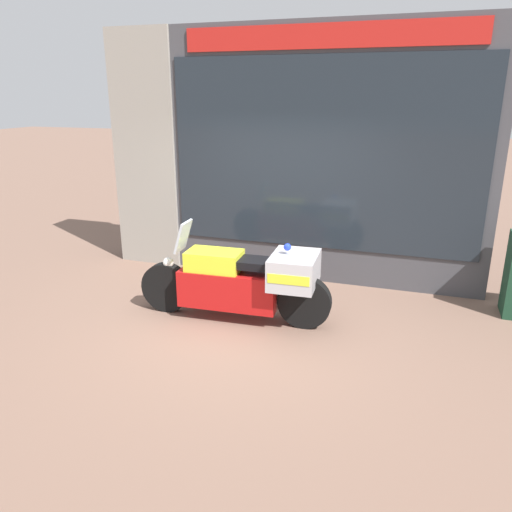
{
  "coord_description": "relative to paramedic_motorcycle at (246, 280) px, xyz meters",
  "views": [
    {
      "loc": [
        1.91,
        -5.32,
        2.77
      ],
      "look_at": [
        -0.09,
        0.64,
        0.7
      ],
      "focal_mm": 35.0,
      "sensor_mm": 36.0,
      "label": 1
    }
  ],
  "objects": [
    {
      "name": "window_display",
      "position": [
        0.52,
        1.88,
        -0.07
      ],
      "size": [
        4.28,
        0.3,
        1.98
      ],
      "color": "slate",
      "rests_on": "ground"
    },
    {
      "name": "shop_building",
      "position": [
        -0.4,
        1.85,
        1.32
      ],
      "size": [
        5.81,
        0.55,
        3.71
      ],
      "color": "#424247",
      "rests_on": "ground"
    },
    {
      "name": "ground_plane",
      "position": [
        0.06,
        -0.15,
        -0.54
      ],
      "size": [
        60.0,
        60.0,
        0.0
      ],
      "primitive_type": "plane",
      "color": "#7A5B4C"
    },
    {
      "name": "paramedic_motorcycle",
      "position": [
        0.0,
        0.0,
        0.0
      ],
      "size": [
        2.5,
        0.74,
        1.24
      ],
      "rotation": [
        0.0,
        0.0,
        3.2
      ],
      "color": "black",
      "rests_on": "ground"
    }
  ]
}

